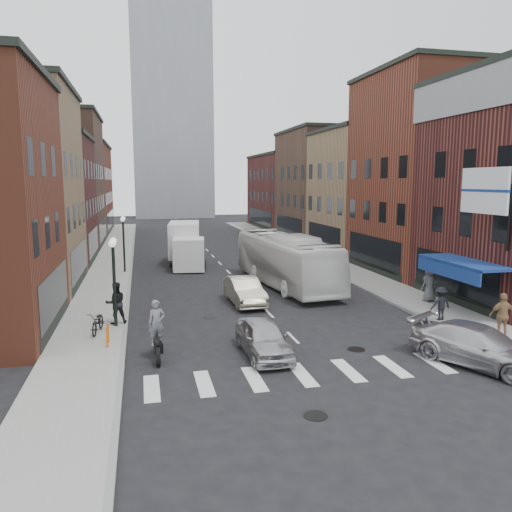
{
  "coord_description": "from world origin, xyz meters",
  "views": [
    {
      "loc": [
        -6.16,
        -18.62,
        6.61
      ],
      "look_at": [
        -0.14,
        7.36,
        2.6
      ],
      "focal_mm": 35.0,
      "sensor_mm": 36.0,
      "label": 1
    }
  ],
  "objects_px": {
    "motorcycle_rider": "(157,332)",
    "parked_bicycle": "(98,322)",
    "ped_right_b": "(503,316)",
    "ped_right_c": "(430,283)",
    "bike_rack": "(108,336)",
    "sedan_left_near": "(264,338)",
    "box_truck": "(186,245)",
    "streetlamp_far": "(123,234)",
    "ped_left_solo": "(116,303)",
    "billboard_sign": "(486,192)",
    "streetlamp_near": "(114,266)",
    "sedan_left_far": "(244,291)",
    "transit_bus": "(285,260)",
    "ped_right_a": "(441,303)",
    "curb_car": "(479,346)"
  },
  "relations": [
    {
      "from": "sedan_left_far",
      "to": "sedan_left_near",
      "type": "bearing_deg",
      "value": -99.18
    },
    {
      "from": "motorcycle_rider",
      "to": "ped_left_solo",
      "type": "bearing_deg",
      "value": 103.06
    },
    {
      "from": "streetlamp_far",
      "to": "box_truck",
      "type": "distance_m",
      "value": 5.41
    },
    {
      "from": "streetlamp_near",
      "to": "ped_right_b",
      "type": "relative_size",
      "value": 2.16
    },
    {
      "from": "parked_bicycle",
      "to": "ped_right_a",
      "type": "distance_m",
      "value": 15.58
    },
    {
      "from": "billboard_sign",
      "to": "parked_bicycle",
      "type": "relative_size",
      "value": 2.06
    },
    {
      "from": "billboard_sign",
      "to": "sedan_left_far",
      "type": "distance_m",
      "value": 12.79
    },
    {
      "from": "billboard_sign",
      "to": "transit_bus",
      "type": "xyz_separation_m",
      "value": [
        -5.87,
        10.93,
        -4.48
      ]
    },
    {
      "from": "streetlamp_near",
      "to": "motorcycle_rider",
      "type": "bearing_deg",
      "value": -68.8
    },
    {
      "from": "transit_bus",
      "to": "sedan_left_far",
      "type": "distance_m",
      "value": 5.51
    },
    {
      "from": "ped_right_b",
      "to": "ped_right_c",
      "type": "distance_m",
      "value": 6.46
    },
    {
      "from": "sedan_left_near",
      "to": "parked_bicycle",
      "type": "bearing_deg",
      "value": 146.59
    },
    {
      "from": "streetlamp_far",
      "to": "sedan_left_near",
      "type": "relative_size",
      "value": 1.03
    },
    {
      "from": "billboard_sign",
      "to": "transit_bus",
      "type": "height_order",
      "value": "billboard_sign"
    },
    {
      "from": "billboard_sign",
      "to": "motorcycle_rider",
      "type": "bearing_deg",
      "value": -176.61
    },
    {
      "from": "streetlamp_far",
      "to": "curb_car",
      "type": "bearing_deg",
      "value": -59.01
    },
    {
      "from": "motorcycle_rider",
      "to": "streetlamp_near",
      "type": "bearing_deg",
      "value": 104.82
    },
    {
      "from": "transit_bus",
      "to": "ped_right_c",
      "type": "bearing_deg",
      "value": -51.53
    },
    {
      "from": "billboard_sign",
      "to": "streetlamp_near",
      "type": "xyz_separation_m",
      "value": [
        -15.99,
        3.5,
        -3.22
      ]
    },
    {
      "from": "box_truck",
      "to": "motorcycle_rider",
      "type": "relative_size",
      "value": 3.45
    },
    {
      "from": "bike_rack",
      "to": "ped_right_c",
      "type": "xyz_separation_m",
      "value": [
        16.56,
        3.71,
        0.59
      ]
    },
    {
      "from": "billboard_sign",
      "to": "sedan_left_near",
      "type": "relative_size",
      "value": 0.92
    },
    {
      "from": "bike_rack",
      "to": "box_truck",
      "type": "xyz_separation_m",
      "value": [
        4.82,
        19.22,
        1.1
      ]
    },
    {
      "from": "motorcycle_rider",
      "to": "curb_car",
      "type": "xyz_separation_m",
      "value": [
        11.29,
        -3.26,
        -0.34
      ]
    },
    {
      "from": "sedan_left_near",
      "to": "ped_right_a",
      "type": "xyz_separation_m",
      "value": [
        9.14,
        2.38,
        0.26
      ]
    },
    {
      "from": "streetlamp_far",
      "to": "sedan_left_far",
      "type": "xyz_separation_m",
      "value": [
        6.6,
        -10.7,
        -2.19
      ]
    },
    {
      "from": "sedan_left_near",
      "to": "ped_left_solo",
      "type": "relative_size",
      "value": 2.08
    },
    {
      "from": "ped_right_c",
      "to": "transit_bus",
      "type": "bearing_deg",
      "value": -57.5
    },
    {
      "from": "ped_right_b",
      "to": "sedan_left_far",
      "type": "bearing_deg",
      "value": -28.42
    },
    {
      "from": "streetlamp_far",
      "to": "sedan_left_far",
      "type": "height_order",
      "value": "streetlamp_far"
    },
    {
      "from": "sedan_left_far",
      "to": "ped_right_c",
      "type": "relative_size",
      "value": 2.2
    },
    {
      "from": "sedan_left_far",
      "to": "ped_right_a",
      "type": "bearing_deg",
      "value": -37.42
    },
    {
      "from": "streetlamp_far",
      "to": "ped_left_solo",
      "type": "relative_size",
      "value": 2.14
    },
    {
      "from": "bike_rack",
      "to": "sedan_left_near",
      "type": "distance_m",
      "value": 6.23
    },
    {
      "from": "sedan_left_near",
      "to": "sedan_left_far",
      "type": "distance_m",
      "value": 8.15
    },
    {
      "from": "streetlamp_near",
      "to": "sedan_left_far",
      "type": "relative_size",
      "value": 0.94
    },
    {
      "from": "ped_right_b",
      "to": "ped_right_a",
      "type": "bearing_deg",
      "value": -57.69
    },
    {
      "from": "bike_rack",
      "to": "box_truck",
      "type": "bearing_deg",
      "value": 75.94
    },
    {
      "from": "sedan_left_near",
      "to": "ped_right_a",
      "type": "height_order",
      "value": "ped_right_a"
    },
    {
      "from": "streetlamp_far",
      "to": "box_truck",
      "type": "relative_size",
      "value": 0.52
    },
    {
      "from": "billboard_sign",
      "to": "ped_left_solo",
      "type": "height_order",
      "value": "billboard_sign"
    },
    {
      "from": "transit_bus",
      "to": "ped_right_c",
      "type": "distance_m",
      "value": 8.97
    },
    {
      "from": "motorcycle_rider",
      "to": "curb_car",
      "type": "distance_m",
      "value": 11.76
    },
    {
      "from": "sedan_left_near",
      "to": "parked_bicycle",
      "type": "height_order",
      "value": "sedan_left_near"
    },
    {
      "from": "motorcycle_rider",
      "to": "parked_bicycle",
      "type": "xyz_separation_m",
      "value": [
        -2.39,
        3.48,
        -0.45
      ]
    },
    {
      "from": "bike_rack",
      "to": "transit_bus",
      "type": "relative_size",
      "value": 0.07
    },
    {
      "from": "bike_rack",
      "to": "ped_right_b",
      "type": "bearing_deg",
      "value": -9.69
    },
    {
      "from": "streetlamp_far",
      "to": "sedan_left_near",
      "type": "xyz_separation_m",
      "value": [
        5.66,
        -18.79,
        -2.23
      ]
    },
    {
      "from": "motorcycle_rider",
      "to": "streetlamp_far",
      "type": "bearing_deg",
      "value": 88.87
    },
    {
      "from": "sedan_left_near",
      "to": "ped_right_b",
      "type": "xyz_separation_m",
      "value": [
        10.06,
        -0.63,
        0.42
      ]
    }
  ]
}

